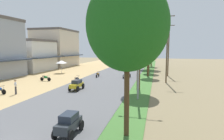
{
  "coord_description": "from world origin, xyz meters",
  "views": [
    {
      "loc": [
        7.55,
        -5.44,
        4.97
      ],
      "look_at": [
        0.83,
        21.89,
        1.68
      ],
      "focal_mm": 29.67,
      "sensor_mm": 36.0,
      "label": 1
    }
  ],
  "objects_px": {
    "median_tree_third": "(149,41)",
    "motorbike_ahead_second": "(77,79)",
    "median_tree_second": "(139,30)",
    "median_tree_sixth": "(152,47)",
    "median_tree_fourth": "(149,38)",
    "utility_pole_near": "(167,47)",
    "median_tree_fifth": "(149,43)",
    "pedestrian_on_shoulder": "(16,86)",
    "streetlamp_mid": "(151,50)",
    "streetlamp_near": "(139,52)",
    "median_tree_nearest": "(127,25)",
    "car_hatchback_charcoal": "(69,123)",
    "motorbike_ahead_third": "(98,74)",
    "car_hatchback_silver": "(127,74)",
    "utility_pole_far": "(169,49)",
    "car_van_white": "(131,66)",
    "vendor_umbrella": "(61,62)",
    "car_sedan_yellow": "(77,84)",
    "parked_motorbike_fifth": "(46,78)"
  },
  "relations": [
    {
      "from": "parked_motorbike_fifth",
      "to": "median_tree_second",
      "type": "height_order",
      "value": "median_tree_second"
    },
    {
      "from": "median_tree_sixth",
      "to": "motorbike_ahead_second",
      "type": "bearing_deg",
      "value": -109.18
    },
    {
      "from": "motorbike_ahead_third",
      "to": "streetlamp_near",
      "type": "bearing_deg",
      "value": -56.33
    },
    {
      "from": "median_tree_third",
      "to": "median_tree_fourth",
      "type": "distance_m",
      "value": 6.43
    },
    {
      "from": "median_tree_fourth",
      "to": "streetlamp_near",
      "type": "distance_m",
      "value": 22.01
    },
    {
      "from": "motorbike_ahead_third",
      "to": "car_hatchback_silver",
      "type": "bearing_deg",
      "value": 5.02
    },
    {
      "from": "median_tree_second",
      "to": "median_tree_nearest",
      "type": "bearing_deg",
      "value": -87.45
    },
    {
      "from": "parked_motorbike_fifth",
      "to": "motorbike_ahead_third",
      "type": "xyz_separation_m",
      "value": [
        6.56,
        5.3,
        0.02
      ]
    },
    {
      "from": "median_tree_fifth",
      "to": "utility_pole_near",
      "type": "relative_size",
      "value": 0.86
    },
    {
      "from": "car_hatchback_charcoal",
      "to": "utility_pole_far",
      "type": "bearing_deg",
      "value": 75.28
    },
    {
      "from": "median_tree_third",
      "to": "car_sedan_yellow",
      "type": "xyz_separation_m",
      "value": [
        -7.64,
        -13.2,
        -5.5
      ]
    },
    {
      "from": "vendor_umbrella",
      "to": "motorbike_ahead_second",
      "type": "bearing_deg",
      "value": -50.82
    },
    {
      "from": "car_van_white",
      "to": "median_tree_third",
      "type": "bearing_deg",
      "value": -63.24
    },
    {
      "from": "motorbike_ahead_second",
      "to": "pedestrian_on_shoulder",
      "type": "bearing_deg",
      "value": -113.91
    },
    {
      "from": "median_tree_second",
      "to": "median_tree_sixth",
      "type": "xyz_separation_m",
      "value": [
        0.51,
        29.84,
        -1.77
      ]
    },
    {
      "from": "median_tree_third",
      "to": "car_hatchback_silver",
      "type": "xyz_separation_m",
      "value": [
        -3.31,
        -2.87,
        -5.5
      ]
    },
    {
      "from": "median_tree_sixth",
      "to": "median_tree_nearest",
      "type": "bearing_deg",
      "value": -89.97
    },
    {
      "from": "median_tree_fourth",
      "to": "streetlamp_near",
      "type": "xyz_separation_m",
      "value": [
        -0.04,
        -21.87,
        -2.43
      ]
    },
    {
      "from": "streetlamp_mid",
      "to": "motorbike_ahead_third",
      "type": "bearing_deg",
      "value": -107.68
    },
    {
      "from": "median_tree_fifth",
      "to": "utility_pole_far",
      "type": "relative_size",
      "value": 0.9
    },
    {
      "from": "streetlamp_near",
      "to": "car_sedan_yellow",
      "type": "height_order",
      "value": "streetlamp_near"
    },
    {
      "from": "vendor_umbrella",
      "to": "utility_pole_near",
      "type": "distance_m",
      "value": 20.96
    },
    {
      "from": "motorbike_ahead_third",
      "to": "median_tree_second",
      "type": "bearing_deg",
      "value": -45.44
    },
    {
      "from": "utility_pole_near",
      "to": "median_tree_nearest",
      "type": "bearing_deg",
      "value": -99.31
    },
    {
      "from": "pedestrian_on_shoulder",
      "to": "car_hatchback_charcoal",
      "type": "height_order",
      "value": "pedestrian_on_shoulder"
    },
    {
      "from": "pedestrian_on_shoulder",
      "to": "streetlamp_mid",
      "type": "height_order",
      "value": "streetlamp_mid"
    },
    {
      "from": "median_tree_fourth",
      "to": "utility_pole_near",
      "type": "height_order",
      "value": "utility_pole_near"
    },
    {
      "from": "median_tree_fourth",
      "to": "median_tree_fifth",
      "type": "height_order",
      "value": "median_tree_fourth"
    },
    {
      "from": "median_tree_third",
      "to": "streetlamp_near",
      "type": "relative_size",
      "value": 0.98
    },
    {
      "from": "pedestrian_on_shoulder",
      "to": "car_van_white",
      "type": "xyz_separation_m",
      "value": [
        8.97,
        24.92,
        0.06
      ]
    },
    {
      "from": "streetlamp_mid",
      "to": "car_van_white",
      "type": "height_order",
      "value": "streetlamp_mid"
    },
    {
      "from": "median_tree_nearest",
      "to": "utility_pole_near",
      "type": "bearing_deg",
      "value": 80.69
    },
    {
      "from": "median_tree_fifth",
      "to": "streetlamp_mid",
      "type": "xyz_separation_m",
      "value": [
        0.25,
        10.39,
        -1.76
      ]
    },
    {
      "from": "car_hatchback_charcoal",
      "to": "vendor_umbrella",
      "type": "bearing_deg",
      "value": 119.8
    },
    {
      "from": "median_tree_third",
      "to": "median_tree_fifth",
      "type": "distance_m",
      "value": 11.78
    },
    {
      "from": "median_tree_third",
      "to": "streetlamp_near",
      "type": "bearing_deg",
      "value": -90.62
    },
    {
      "from": "median_tree_nearest",
      "to": "car_van_white",
      "type": "xyz_separation_m",
      "value": [
        -4.11,
        31.37,
        -5.18
      ]
    },
    {
      "from": "vendor_umbrella",
      "to": "car_hatchback_charcoal",
      "type": "bearing_deg",
      "value": -60.2
    },
    {
      "from": "streetlamp_near",
      "to": "streetlamp_mid",
      "type": "xyz_separation_m",
      "value": [
        0.0,
        37.66,
        -0.25
      ]
    },
    {
      "from": "median_tree_fifth",
      "to": "median_tree_second",
      "type": "bearing_deg",
      "value": -90.35
    },
    {
      "from": "median_tree_sixth",
      "to": "pedestrian_on_shoulder",
      "type": "bearing_deg",
      "value": -110.26
    },
    {
      "from": "median_tree_second",
      "to": "median_tree_fifth",
      "type": "bearing_deg",
      "value": 89.65
    },
    {
      "from": "median_tree_nearest",
      "to": "car_sedan_yellow",
      "type": "relative_size",
      "value": 3.84
    },
    {
      "from": "car_sedan_yellow",
      "to": "car_van_white",
      "type": "xyz_separation_m",
      "value": [
        3.49,
        21.41,
        0.28
      ]
    },
    {
      "from": "median_tree_third",
      "to": "motorbike_ahead_second",
      "type": "distance_m",
      "value": 14.26
    },
    {
      "from": "parked_motorbike_fifth",
      "to": "median_tree_fourth",
      "type": "height_order",
      "value": "median_tree_fourth"
    },
    {
      "from": "median_tree_nearest",
      "to": "car_hatchback_charcoal",
      "type": "distance_m",
      "value": 6.37
    },
    {
      "from": "utility_pole_far",
      "to": "motorbike_ahead_second",
      "type": "xyz_separation_m",
      "value": [
        -13.11,
        -10.39,
        -4.37
      ]
    },
    {
      "from": "car_hatchback_silver",
      "to": "motorbike_ahead_third",
      "type": "xyz_separation_m",
      "value": [
        -4.98,
        -0.44,
        -0.17
      ]
    },
    {
      "from": "streetlamp_mid",
      "to": "car_hatchback_charcoal",
      "type": "distance_m",
      "value": 46.34
    }
  ]
}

